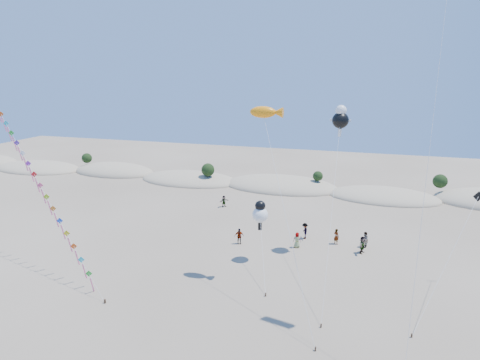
# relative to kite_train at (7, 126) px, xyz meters

# --- Properties ---
(dune_ridge) EXTENTS (145.30, 11.49, 5.57)m
(dune_ridge) POSITION_rel_kite_train_xyz_m (23.85, 30.14, -12.76)
(dune_ridge) COLOR tan
(dune_ridge) RESTS_ON ground
(kite_train) EXTENTS (30.66, 15.35, 25.13)m
(kite_train) POSITION_rel_kite_train_xyz_m (0.00, 0.00, 0.00)
(kite_train) COLOR #3F2D1E
(kite_train) RESTS_ON ground
(fish_kite) EXTENTS (7.39, 10.24, 15.41)m
(fish_kite) POSITION_rel_kite_train_xyz_m (27.11, 0.77, 1.99)
(fish_kite) COLOR #3F2D1E
(fish_kite) RESTS_ON ground
(cartoon_kite_low) EXTENTS (3.03, 7.48, 6.16)m
(cartoon_kite_low) POSITION_rel_kite_train_xyz_m (26.02, 3.45, -7.98)
(cartoon_kite_low) COLOR #3F2D1E
(cartoon_kite_low) RESTS_ON ground
(cartoon_kite_high) EXTENTS (2.00, 15.25, 15.11)m
(cartoon_kite_high) POSITION_rel_kite_train_xyz_m (32.83, 8.19, 0.91)
(cartoon_kite_high) COLOR #3F2D1E
(cartoon_kite_high) RESTS_ON ground
(dark_kite) EXTENTS (6.07, 10.55, 8.33)m
(dark_kite) POSITION_rel_kite_train_xyz_m (43.28, 1.84, -7.30)
(dark_kite) COLOR #3F2D1E
(dark_kite) RESTS_ON ground
(beachgoers) EXTENTS (33.46, 12.58, 1.83)m
(beachgoers) POSITION_rel_kite_train_xyz_m (32.77, 9.61, -12.00)
(beachgoers) COLOR slate
(beachgoers) RESTS_ON ground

